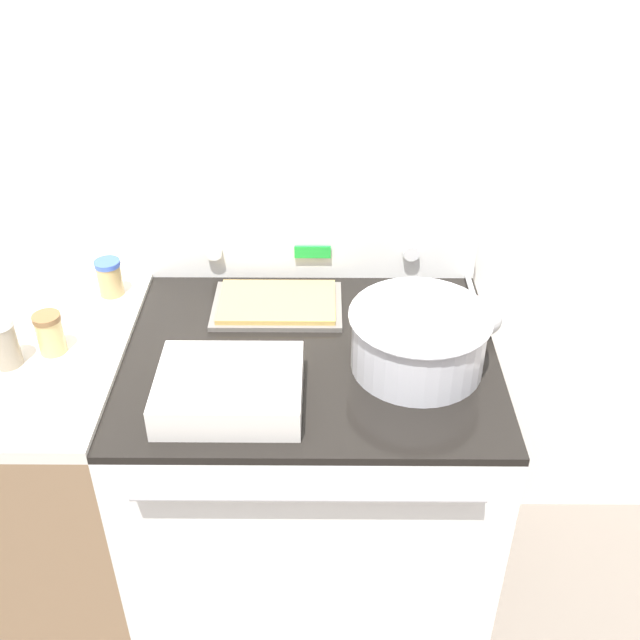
% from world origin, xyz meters
% --- Properties ---
extents(kitchen_wall, '(8.00, 0.05, 2.50)m').
position_xyz_m(kitchen_wall, '(0.00, 0.73, 1.25)').
color(kitchen_wall, silver).
rests_on(kitchen_wall, ground_plane).
extents(stove_range, '(0.81, 0.72, 0.90)m').
position_xyz_m(stove_range, '(0.00, 0.35, 0.45)').
color(stove_range, white).
rests_on(stove_range, ground_plane).
extents(control_panel, '(0.81, 0.07, 0.14)m').
position_xyz_m(control_panel, '(0.00, 0.67, 0.97)').
color(control_panel, white).
rests_on(control_panel, stove_range).
extents(side_counter, '(0.58, 0.69, 0.91)m').
position_xyz_m(side_counter, '(-0.70, 0.35, 0.46)').
color(side_counter, '#896B4C').
rests_on(side_counter, ground_plane).
extents(mixing_bowl, '(0.30, 0.30, 0.13)m').
position_xyz_m(mixing_bowl, '(0.23, 0.28, 0.98)').
color(mixing_bowl, silver).
rests_on(mixing_bowl, stove_range).
extents(casserole_dish, '(0.29, 0.23, 0.07)m').
position_xyz_m(casserole_dish, '(-0.16, 0.16, 0.94)').
color(casserole_dish, silver).
rests_on(casserole_dish, stove_range).
extents(baking_tray, '(0.31, 0.20, 0.02)m').
position_xyz_m(baking_tray, '(-0.08, 0.50, 0.91)').
color(baking_tray, slate).
rests_on(baking_tray, stove_range).
extents(ladle, '(0.07, 0.33, 0.07)m').
position_xyz_m(ladle, '(0.39, 0.42, 0.93)').
color(ladle, '#B7B7B7').
rests_on(ladle, stove_range).
extents(spice_jar_blue_cap, '(0.06, 0.06, 0.09)m').
position_xyz_m(spice_jar_blue_cap, '(-0.48, 0.54, 0.96)').
color(spice_jar_blue_cap, tan).
rests_on(spice_jar_blue_cap, side_counter).
extents(spice_jar_brown_cap, '(0.06, 0.06, 0.09)m').
position_xyz_m(spice_jar_brown_cap, '(-0.56, 0.31, 0.96)').
color(spice_jar_brown_cap, tan).
rests_on(spice_jar_brown_cap, side_counter).
extents(spice_jar_white_cap, '(0.06, 0.06, 0.11)m').
position_xyz_m(spice_jar_white_cap, '(-0.64, 0.26, 0.97)').
color(spice_jar_white_cap, gray).
rests_on(spice_jar_white_cap, side_counter).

